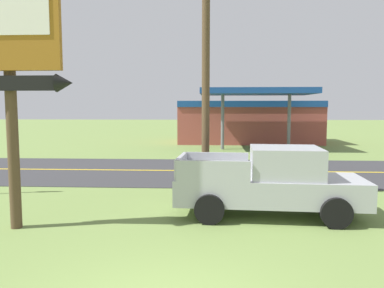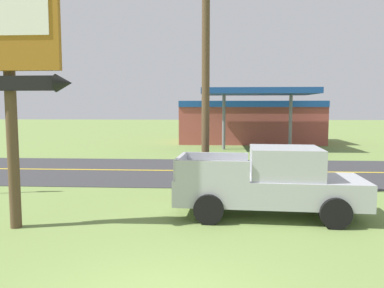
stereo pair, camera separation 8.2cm
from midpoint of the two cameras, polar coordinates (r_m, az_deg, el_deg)
name	(u,v)px [view 2 (the right image)]	position (r m, az deg, el deg)	size (l,w,h in m)	color
road_asphalt	(198,171)	(18.43, 1.07, -4.05)	(140.00, 8.00, 0.02)	#333335
road_centre_line	(198,171)	(18.43, 1.07, -4.01)	(126.00, 0.20, 0.01)	gold
motel_sign	(8,47)	(10.48, -25.68, 12.93)	(3.03, 0.54, 6.68)	brown
utility_pole	(206,66)	(12.72, 2.25, 11.66)	(2.12, 0.26, 8.23)	brown
gas_station	(250,120)	(33.69, 8.73, 3.52)	(12.00, 11.50, 4.40)	#A84C42
pickup_silver_parked_on_lawn	(271,182)	(11.03, 11.89, -5.63)	(5.30, 2.47, 1.96)	#A8AAAF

